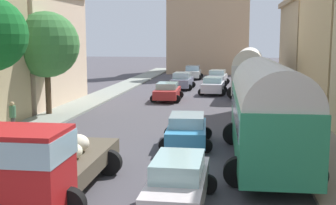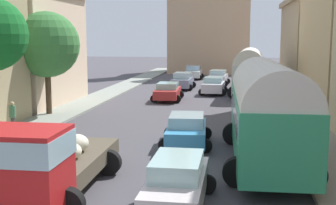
{
  "view_description": "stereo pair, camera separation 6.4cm",
  "coord_description": "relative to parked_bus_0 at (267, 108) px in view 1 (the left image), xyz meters",
  "views": [
    {
      "loc": [
        3.49,
        -6.21,
        4.86
      ],
      "look_at": [
        0.0,
        17.25,
        1.36
      ],
      "focal_mm": 47.16,
      "sensor_mm": 36.0,
      "label": 1
    },
    {
      "loc": [
        3.55,
        -6.2,
        4.86
      ],
      "look_at": [
        0.0,
        17.25,
        1.36
      ],
      "focal_mm": 47.16,
      "sensor_mm": 36.0,
      "label": 2
    }
  ],
  "objects": [
    {
      "name": "sidewalk_left",
      "position": [
        -12.06,
        16.14,
        -2.1
      ],
      "size": [
        2.5,
        70.0,
        0.14
      ],
      "primitive_type": "cube",
      "color": "gray",
      "rests_on": "ground"
    },
    {
      "name": "parked_bus_1",
      "position": [
        -0.03,
        21.28,
        0.0
      ],
      "size": [
        3.58,
        10.01,
        3.94
      ],
      "color": "silver",
      "rests_on": "ground"
    },
    {
      "name": "ground_plane",
      "position": [
        -4.81,
        16.14,
        -2.17
      ],
      "size": [
        154.0,
        154.0,
        0.0
      ],
      "primitive_type": "plane",
      "color": "#47444A"
    },
    {
      "name": "car_2",
      "position": [
        -6.06,
        34.64,
        -1.37
      ],
      "size": [
        2.32,
        3.79,
        1.6
      ],
      "color": "silver",
      "rests_on": "ground"
    },
    {
      "name": "sidewalk_right",
      "position": [
        2.44,
        16.14,
        -2.1
      ],
      "size": [
        2.5,
        70.0,
        0.14
      ],
      "primitive_type": "cube",
      "color": "gray",
      "rests_on": "ground"
    },
    {
      "name": "car_1",
      "position": [
        -6.13,
        24.38,
        -1.37
      ],
      "size": [
        2.36,
        4.27,
        1.58
      ],
      "color": "slate",
      "rests_on": "ground"
    },
    {
      "name": "building_left_2",
      "position": [
        -16.2,
        13.14,
        2.19
      ],
      "size": [
        6.35,
        9.6,
        8.64
      ],
      "color": "beige",
      "rests_on": "ground"
    },
    {
      "name": "car_6",
      "position": [
        -2.94,
        28.47,
        -1.38
      ],
      "size": [
        2.5,
        4.06,
        1.55
      ],
      "color": "silver",
      "rests_on": "ground"
    },
    {
      "name": "parked_bus_0",
      "position": [
        0.0,
        0.0,
        0.0
      ],
      "size": [
        3.5,
        9.48,
        3.95
      ],
      "color": "#2F9666",
      "rests_on": "ground"
    },
    {
      "name": "roadside_tree_2",
      "position": [
        -12.71,
        8.77,
        2.25
      ],
      "size": [
        4.05,
        4.05,
        6.46
      ],
      "color": "brown",
      "rests_on": "ground"
    },
    {
      "name": "car_0",
      "position": [
        -6.37,
        16.53,
        -1.45
      ],
      "size": [
        2.4,
        4.14,
        1.39
      ],
      "color": "#B42A29",
      "rests_on": "ground"
    },
    {
      "name": "building_right_3",
      "position": [
        6.69,
        26.72,
        2.08
      ],
      "size": [
        6.59,
        13.72,
        8.46
      ],
      "color": "tan",
      "rests_on": "ground"
    },
    {
      "name": "car_3",
      "position": [
        -2.81,
        -5.03,
        -1.41
      ],
      "size": [
        2.15,
        4.18,
        1.5
      ],
      "color": "silver",
      "rests_on": "ground"
    },
    {
      "name": "car_4",
      "position": [
        -3.35,
        2.4,
        -1.44
      ],
      "size": [
        2.45,
        4.11,
        1.42
      ],
      "color": "#3E96CC",
      "rests_on": "ground"
    },
    {
      "name": "distant_church",
      "position": [
        -4.81,
        44.23,
        4.86
      ],
      "size": [
        10.78,
        7.36,
        20.77
      ],
      "color": "tan",
      "rests_on": "ground"
    },
    {
      "name": "car_5",
      "position": [
        -3.04,
        20.88,
        -1.41
      ],
      "size": [
        2.44,
        3.76,
        1.48
      ],
      "color": "silver",
      "rests_on": "ground"
    },
    {
      "name": "pedestrian_0",
      "position": [
        -12.05,
        2.97,
        -1.16
      ],
      "size": [
        0.33,
        0.33,
        1.74
      ],
      "color": "#4D423F",
      "rests_on": "ground"
    },
    {
      "name": "cargo_truck_0",
      "position": [
        -6.73,
        -5.32,
        -0.89
      ],
      "size": [
        3.25,
        6.73,
        2.52
      ],
      "color": "#B01A1B",
      "rests_on": "ground"
    }
  ]
}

